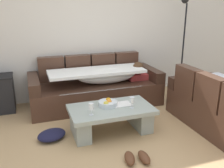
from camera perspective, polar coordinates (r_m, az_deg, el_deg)
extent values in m
plane|color=tan|center=(3.37, 4.94, -14.37)|extent=(14.00, 14.00, 0.00)
cube|color=silver|center=(4.91, -5.04, 12.57)|extent=(9.00, 0.10, 2.70)
cube|color=#472C20|center=(4.62, -3.67, -2.24)|extent=(2.36, 0.92, 0.42)
cube|color=#472C20|center=(4.73, -13.81, 3.31)|extent=(0.47, 0.16, 0.46)
cube|color=#472C20|center=(4.79, -7.87, 3.86)|extent=(0.47, 0.16, 0.46)
cube|color=#472C20|center=(4.91, -2.15, 4.35)|extent=(0.47, 0.16, 0.46)
cube|color=#472C20|center=(5.08, 3.27, 4.77)|extent=(0.47, 0.16, 0.46)
cube|color=#392319|center=(4.38, -17.59, 0.08)|extent=(0.18, 0.92, 0.20)
cube|color=#392319|center=(4.91, 8.59, 2.59)|extent=(0.18, 0.92, 0.20)
cube|color=#B23838|center=(4.80, 5.76, 1.79)|extent=(0.36, 0.28, 0.11)
sphere|color=tan|center=(4.72, 6.02, 3.53)|extent=(0.21, 0.21, 0.21)
sphere|color=#4C331E|center=(4.72, 6.03, 3.88)|extent=(0.20, 0.20, 0.20)
ellipsoid|color=white|center=(4.52, -1.16, 2.00)|extent=(1.10, 0.44, 0.28)
cube|color=white|center=(4.42, -3.54, 2.95)|extent=(1.70, 0.60, 0.05)
cube|color=white|center=(4.22, -2.07, -3.91)|extent=(1.44, 0.04, 0.38)
cube|color=#472C20|center=(3.65, 21.65, -1.71)|extent=(0.16, 0.48, 0.46)
cube|color=#472C20|center=(4.03, 16.99, 0.56)|extent=(0.16, 0.48, 0.46)
cube|color=#392319|center=(4.55, 18.22, 0.67)|extent=(0.92, 0.18, 0.20)
cube|color=#97A298|center=(3.59, -0.20, -5.85)|extent=(1.20, 0.68, 0.06)
cube|color=#97A298|center=(3.56, -7.32, -9.57)|extent=(0.20, 0.54, 0.32)
cube|color=#97A298|center=(3.83, 6.39, -7.52)|extent=(0.20, 0.54, 0.32)
cylinder|color=silver|center=(3.62, -0.95, -4.52)|extent=(0.28, 0.28, 0.07)
sphere|color=orange|center=(3.61, -0.65, -4.16)|extent=(0.08, 0.08, 0.08)
sphere|color=gold|center=(3.55, -1.40, -4.57)|extent=(0.08, 0.08, 0.08)
sphere|color=orange|center=(3.68, -0.84, -3.73)|extent=(0.08, 0.08, 0.08)
cylinder|color=silver|center=(3.35, -4.77, -7.06)|extent=(0.06, 0.06, 0.01)
cylinder|color=silver|center=(3.34, -4.79, -6.43)|extent=(0.01, 0.01, 0.07)
cylinder|color=silver|center=(3.30, -4.83, -5.17)|extent=(0.07, 0.07, 0.08)
cylinder|color=silver|center=(3.57, 4.57, -5.47)|extent=(0.06, 0.06, 0.01)
cylinder|color=silver|center=(3.55, 4.59, -4.87)|extent=(0.01, 0.01, 0.07)
cylinder|color=silver|center=(3.52, 4.62, -3.67)|extent=(0.07, 0.07, 0.08)
cube|color=white|center=(3.68, 2.29, -4.66)|extent=(0.28, 0.21, 0.01)
cylinder|color=black|center=(5.63, 15.23, -1.30)|extent=(0.28, 0.28, 0.02)
cylinder|color=black|center=(5.42, 16.01, 7.85)|extent=(0.03, 0.03, 1.80)
sphere|color=black|center=(5.20, 16.45, 18.09)|extent=(0.14, 0.14, 0.14)
ellipsoid|color=#59331E|center=(3.09, 4.06, -16.62)|extent=(0.18, 0.29, 0.09)
ellipsoid|color=#59331E|center=(3.12, 7.36, -16.35)|extent=(0.14, 0.28, 0.09)
ellipsoid|color=#191933|center=(3.62, -13.70, -11.30)|extent=(0.49, 0.45, 0.12)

